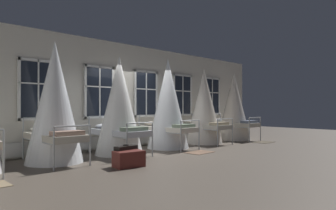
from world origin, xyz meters
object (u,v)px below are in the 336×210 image
(cot_sixth, at_px, (234,107))
(suitcase_dark, at_px, (126,155))
(cot_third, at_px, (119,107))
(cot_second, at_px, (55,103))
(cot_fourth, at_px, (168,105))
(cot_fifth, at_px, (204,107))
(travel_trunk, at_px, (129,159))

(cot_sixth, distance_m, suitcase_dark, 6.67)
(cot_third, bearing_deg, suitcase_dark, 151.38)
(cot_second, bearing_deg, cot_third, -88.64)
(cot_second, height_order, suitcase_dark, cot_second)
(cot_fourth, height_order, cot_fifth, cot_fourth)
(cot_second, bearing_deg, cot_fifth, -88.44)
(suitcase_dark, bearing_deg, cot_sixth, 7.05)
(cot_fourth, xyz_separation_m, cot_sixth, (3.70, -0.02, -0.08))
(cot_sixth, bearing_deg, cot_fifth, 87.95)
(cot_second, relative_size, suitcase_dark, 5.04)
(cot_sixth, bearing_deg, cot_fourth, 89.22)
(cot_second, xyz_separation_m, cot_fourth, (3.75, -0.01, -0.01))
(cot_third, bearing_deg, cot_sixth, -89.22)
(cot_fifth, relative_size, travel_trunk, 4.25)
(cot_fifth, bearing_deg, travel_trunk, 111.22)
(cot_third, bearing_deg, cot_fifth, -88.59)
(cot_second, height_order, cot_fourth, cot_second)
(cot_fourth, distance_m, travel_trunk, 3.48)
(cot_fourth, height_order, cot_sixth, cot_fourth)
(cot_sixth, height_order, suitcase_dark, cot_sixth)
(cot_fourth, relative_size, cot_fifth, 1.06)
(cot_fourth, distance_m, cot_sixth, 3.70)
(cot_second, xyz_separation_m, travel_trunk, (0.95, -1.67, -1.23))
(cot_fifth, xyz_separation_m, suitcase_dark, (-4.59, -1.48, -1.10))
(cot_third, distance_m, cot_fifth, 3.75)
(cot_sixth, relative_size, travel_trunk, 4.25)
(cot_sixth, height_order, travel_trunk, cot_sixth)
(cot_sixth, xyz_separation_m, travel_trunk, (-6.50, -1.64, -1.14))
(cot_second, relative_size, travel_trunk, 4.54)
(cot_fourth, relative_size, cot_sixth, 1.06)
(travel_trunk, bearing_deg, suitcase_dark, 69.48)
(cot_third, distance_m, travel_trunk, 2.22)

